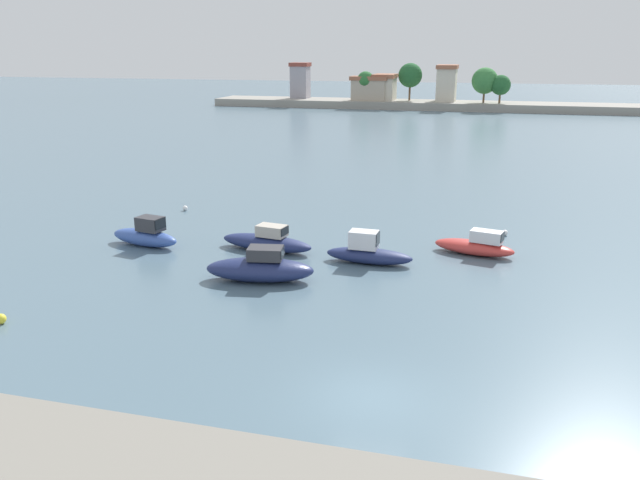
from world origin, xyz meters
TOP-DOWN VIEW (x-y plane):
  - ground_plane at (0.00, 0.00)m, footprint 400.00×400.00m
  - moored_boat_0 at (-15.22, 13.03)m, footprint 4.49×2.08m
  - moored_boat_1 at (-8.36, 13.99)m, footprint 5.55×2.31m
  - moored_boat_2 at (-7.04, 9.34)m, footprint 5.41×2.73m
  - moored_boat_3 at (-2.61, 13.28)m, footprint 4.56×1.49m
  - moored_boat_4 at (2.70, 16.23)m, footprint 4.53×2.37m
  - mooring_buoy_0 at (4.24, 20.41)m, footprint 0.35×0.35m
  - mooring_buoy_1 at (-16.85, 21.09)m, footprint 0.35×0.35m
  - mooring_buoy_2 at (-15.37, 1.82)m, footprint 0.42×0.42m
  - distant_shoreline at (-4.43, 103.84)m, footprint 98.95×9.36m

SIDE VIEW (x-z plane):
  - ground_plane at x=0.00m, z-range 0.00..0.00m
  - mooring_buoy_1 at x=-16.85m, z-range 0.00..0.35m
  - mooring_buoy_0 at x=4.24m, z-range 0.00..0.35m
  - mooring_buoy_2 at x=-15.37m, z-range 0.00..0.42m
  - moored_boat_4 at x=2.70m, z-range -0.21..1.19m
  - moored_boat_1 at x=-8.36m, z-range -0.22..1.24m
  - moored_boat_3 at x=-2.61m, z-range -0.27..1.42m
  - moored_boat_0 at x=-15.22m, z-range -0.24..1.47m
  - moored_boat_2 at x=-7.04m, z-range -0.21..1.46m
  - distant_shoreline at x=-4.43m, z-range -2.03..6.05m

